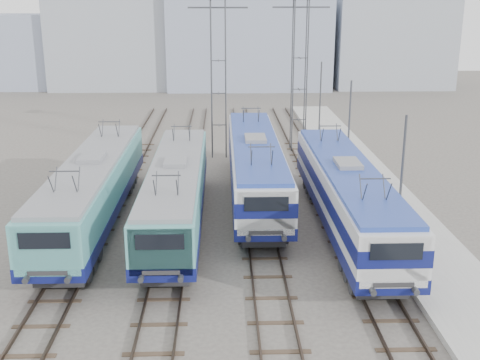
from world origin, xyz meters
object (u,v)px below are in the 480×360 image
locomotive_far_left (93,187)px  locomotive_far_right (347,192)px  mast_front (401,189)px  mast_mid (349,134)px  catenary_tower_east (299,69)px  mast_rear (320,103)px  locomotive_center_right (255,164)px  locomotive_center_left (176,190)px  catenary_tower_west (218,72)px

locomotive_far_left → locomotive_far_right: (13.50, -1.43, 0.04)m
mast_front → mast_mid: size_ratio=1.00×
catenary_tower_east → mast_front: (2.10, -22.00, -3.14)m
mast_front → mast_rear: (0.00, 24.00, 0.00)m
locomotive_center_right → locomotive_far_right: locomotive_center_right is taller
locomotive_center_left → locomotive_far_right: size_ratio=0.96×
catenary_tower_east → mast_mid: size_ratio=1.71×
locomotive_far_right → mast_mid: bearing=78.3°
locomotive_far_left → mast_rear: 24.85m
locomotive_center_left → mast_rear: bearing=61.4°
catenary_tower_east → mast_front: catenary_tower_east is taller
locomotive_center_left → mast_rear: (10.85, 19.86, 1.28)m
locomotive_center_left → mast_rear: 22.67m
locomotive_far_right → catenary_tower_west: bearing=111.7°
locomotive_far_left → locomotive_center_right: bearing=24.9°
mast_mid → mast_rear: same height
locomotive_center_right → mast_front: size_ratio=2.69×
locomotive_far_left → mast_mid: bearing=26.1°
mast_mid → mast_front: bearing=-90.0°
locomotive_far_left → locomotive_center_right: (9.00, 4.18, 0.09)m
locomotive_far_right → mast_front: size_ratio=2.64×
catenary_tower_west → mast_mid: catenary_tower_west is taller
locomotive_far_right → mast_front: 3.76m
locomotive_center_left → locomotive_center_right: bearing=45.2°
locomotive_far_left → locomotive_center_left: size_ratio=1.05×
locomotive_far_right → catenary_tower_west: 18.73m
catenary_tower_west → mast_front: size_ratio=1.71×
locomotive_far_right → mast_rear: size_ratio=2.64×
catenary_tower_east → mast_rear: size_ratio=1.71×
locomotive_center_right → catenary_tower_east: catenary_tower_east is taller
catenary_tower_west → locomotive_center_right: bearing=-78.8°
catenary_tower_west → catenary_tower_east: bearing=17.1°
mast_mid → mast_rear: bearing=90.0°
catenary_tower_east → mast_rear: bearing=43.6°
locomotive_center_right → catenary_tower_west: catenary_tower_west is taller
mast_mid → mast_rear: (0.00, 12.00, 0.00)m
locomotive_far_left → catenary_tower_east: bearing=52.9°
locomotive_far_left → mast_front: (15.35, -4.50, 1.19)m
locomotive_far_left → catenary_tower_east: catenary_tower_east is taller
locomotive_far_left → locomotive_center_right: locomotive_center_right is taller
locomotive_center_left → mast_front: (10.85, -4.14, 1.28)m
mast_mid → locomotive_far_right: bearing=-101.7°
locomotive_center_right → mast_rear: 16.63m
locomotive_center_left → mast_mid: (10.85, 7.86, 1.28)m
locomotive_far_right → catenary_tower_east: size_ratio=1.54×
locomotive_center_left → locomotive_center_right: locomotive_center_right is taller
locomotive_far_left → locomotive_center_left: locomotive_far_left is taller
locomotive_far_right → mast_mid: 9.20m
locomotive_center_right → catenary_tower_east: (4.25, 13.33, 4.24)m
locomotive_far_right → locomotive_center_left: bearing=173.2°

